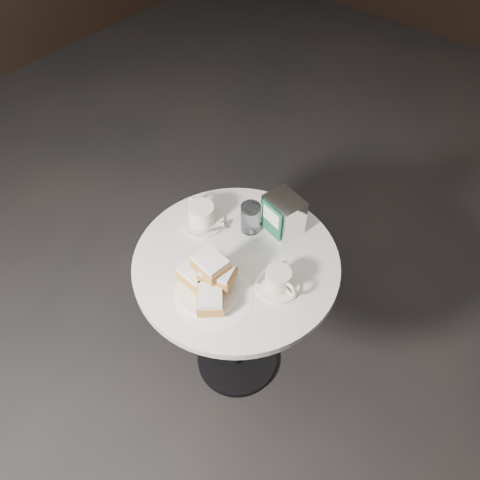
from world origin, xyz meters
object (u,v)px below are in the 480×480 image
object	(u,v)px
coffee_cup_left	(201,216)
coffee_cup_right	(278,280)
cafe_table	(237,293)
beignet_plate	(208,281)
water_glass_left	(251,218)
napkin_dispenser	(283,215)
water_glass_right	(284,210)

from	to	relation	value
coffee_cup_left	coffee_cup_right	bearing A→B (deg)	9.60
cafe_table	beignet_plate	xyz separation A→B (m)	(0.01, -0.15, 0.25)
water_glass_left	napkin_dispenser	distance (m)	0.11
coffee_cup_left	water_glass_right	size ratio (longest dim) A/B	1.87
water_glass_right	napkin_dispenser	world-z (taller)	napkin_dispenser
cafe_table	coffee_cup_right	bearing A→B (deg)	1.09
water_glass_left	napkin_dispenser	xyz separation A→B (m)	(0.09, 0.07, 0.02)
cafe_table	beignet_plate	size ratio (longest dim) A/B	2.75
beignet_plate	coffee_cup_right	size ratio (longest dim) A/B	1.62
coffee_cup_left	napkin_dispenser	distance (m)	0.29
water_glass_right	water_glass_left	bearing A→B (deg)	-121.05
coffee_cup_right	water_glass_left	distance (m)	0.26
water_glass_right	napkin_dispenser	distance (m)	0.05
beignet_plate	coffee_cup_left	bearing A→B (deg)	137.42
beignet_plate	coffee_cup_left	xyz separation A→B (m)	(-0.22, 0.20, -0.01)
cafe_table	coffee_cup_right	size ratio (longest dim) A/B	4.47
beignet_plate	water_glass_right	distance (m)	0.40
beignet_plate	water_glass_left	bearing A→B (deg)	102.78
coffee_cup_left	water_glass_left	distance (m)	0.18
beignet_plate	water_glass_left	size ratio (longest dim) A/B	2.42
coffee_cup_left	coffee_cup_right	size ratio (longest dim) A/B	1.18
coffee_cup_right	water_glass_right	world-z (taller)	water_glass_right
coffee_cup_left	napkin_dispenser	world-z (taller)	napkin_dispenser
water_glass_left	water_glass_right	distance (m)	0.13
water_glass_left	beignet_plate	bearing A→B (deg)	-77.22
coffee_cup_left	water_glass_right	bearing A→B (deg)	59.04
napkin_dispenser	coffee_cup_left	bearing A→B (deg)	-133.77
coffee_cup_left	beignet_plate	bearing A→B (deg)	-25.75
water_glass_left	cafe_table	bearing A→B (deg)	-69.40
beignet_plate	water_glass_right	world-z (taller)	beignet_plate
water_glass_left	water_glass_right	size ratio (longest dim) A/B	1.06
water_glass_left	coffee_cup_right	bearing A→B (deg)	-31.32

